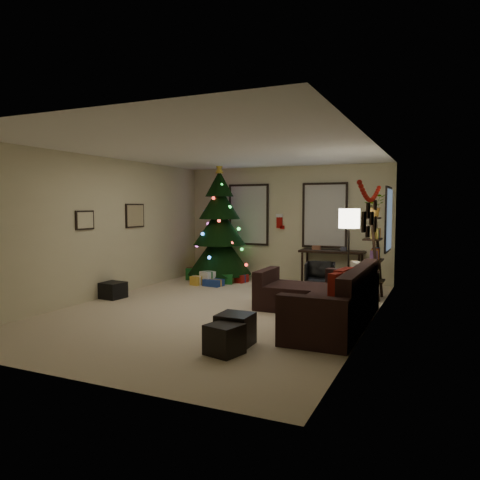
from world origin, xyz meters
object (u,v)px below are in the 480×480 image
at_px(desk, 332,254).
at_px(desk_chair, 320,275).
at_px(bookshelf, 375,254).
at_px(sofa, 325,302).
at_px(christmas_tree, 220,231).

height_order(desk, desk_chair, desk).
distance_m(desk_chair, bookshelf, 1.48).
bearing_deg(sofa, desk_chair, 105.95).
distance_m(desk, desk_chair, 0.77).
xyz_separation_m(sofa, bookshelf, (0.47, 1.99, 0.58)).
bearing_deg(desk_chair, bookshelf, -38.10).
bearing_deg(desk_chair, christmas_tree, 163.88).
relative_size(desk_chair, bookshelf, 0.33).
height_order(sofa, desk, sofa).
relative_size(christmas_tree, sofa, 1.02).
distance_m(christmas_tree, desk, 2.69).
xyz_separation_m(desk, desk_chair, (-0.10, -0.65, -0.39)).
distance_m(sofa, bookshelf, 2.12).
height_order(sofa, desk_chair, sofa).
bearing_deg(sofa, christmas_tree, 138.77).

